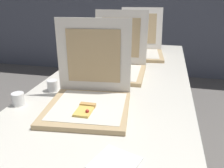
% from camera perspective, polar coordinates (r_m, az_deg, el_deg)
% --- Properties ---
extents(table, '(0.85, 2.26, 0.75)m').
position_cam_1_polar(table, '(1.41, 0.75, -1.57)').
color(table, silver).
rests_on(table, ground).
extents(pizza_box_front, '(0.40, 0.41, 0.39)m').
position_cam_1_polar(pizza_box_front, '(1.09, -5.57, -2.85)').
color(pizza_box_front, tan).
rests_on(pizza_box_front, table).
extents(pizza_box_middle, '(0.38, 0.42, 0.39)m').
position_cam_1_polar(pizza_box_middle, '(1.55, 1.05, 4.74)').
color(pizza_box_middle, tan).
rests_on(pizza_box_middle, table).
extents(pizza_box_back, '(0.41, 0.53, 0.37)m').
position_cam_1_polar(pizza_box_back, '(2.02, 6.81, 8.50)').
color(pizza_box_back, tan).
rests_on(pizza_box_back, table).
extents(cup_white_near_left, '(0.06, 0.06, 0.06)m').
position_cam_1_polar(cup_white_near_left, '(1.20, -21.61, -3.37)').
color(cup_white_near_left, white).
rests_on(cup_white_near_left, table).
extents(cup_white_near_center, '(0.06, 0.06, 0.06)m').
position_cam_1_polar(cup_white_near_center, '(1.32, -14.08, -0.34)').
color(cup_white_near_center, white).
rests_on(cup_white_near_center, table).
extents(napkin_pile, '(0.17, 0.17, 0.01)m').
position_cam_1_polar(napkin_pile, '(0.78, 0.50, -18.45)').
color(napkin_pile, white).
rests_on(napkin_pile, table).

